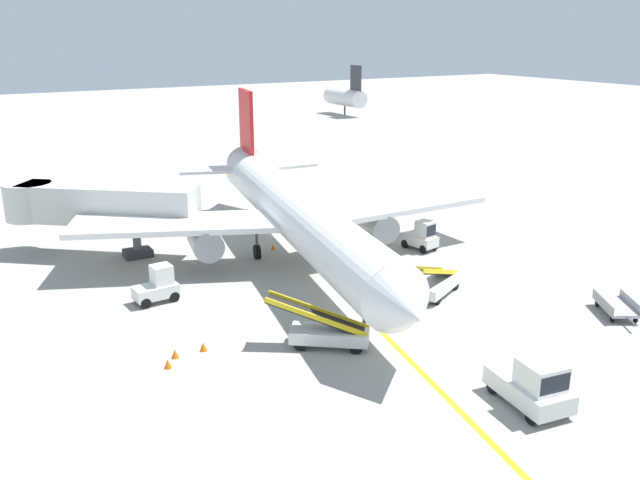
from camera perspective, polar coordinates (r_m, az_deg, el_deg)
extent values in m
plane|color=#9E9B93|center=(34.60, 4.10, -7.71)|extent=(300.00, 300.00, 0.00)
cube|color=yellow|center=(39.23, 1.99, -4.52)|extent=(15.63, 78.57, 0.01)
cylinder|color=white|center=(42.85, -1.99, 2.26)|extent=(8.99, 30.08, 3.30)
cone|color=white|center=(28.55, 7.51, -5.89)|extent=(3.63, 2.98, 3.23)
cone|color=white|center=(58.27, -6.70, 6.65)|extent=(3.61, 3.35, 3.14)
cube|color=white|center=(46.90, 6.28, 3.01)|extent=(13.07, 4.61, 0.36)
cylinder|color=gray|center=(45.63, 4.89, 1.33)|extent=(2.48, 3.50, 1.90)
cube|color=white|center=(42.95, -12.19, 1.35)|extent=(13.68, 9.14, 0.36)
cylinder|color=gray|center=(42.49, -9.74, -0.09)|extent=(2.48, 3.50, 1.90)
cube|color=red|center=(55.37, -6.30, 9.93)|extent=(1.04, 3.98, 5.20)
cube|color=white|center=(56.30, -3.09, 6.36)|extent=(5.31, 2.47, 0.24)
cube|color=white|center=(55.02, -9.14, 5.90)|extent=(5.63, 3.78, 0.24)
cylinder|color=#4C4C51|center=(33.22, 3.82, -5.86)|extent=(0.20, 0.20, 3.12)
cylinder|color=black|center=(33.75, 3.78, -7.86)|extent=(0.45, 0.62, 0.56)
cylinder|color=#4C4C51|center=(45.84, -0.06, 0.84)|extent=(0.20, 0.20, 3.12)
cylinder|color=black|center=(46.17, -0.06, -0.45)|extent=(0.53, 1.01, 0.96)
cylinder|color=#4C4C51|center=(44.69, -5.41, 0.31)|extent=(0.20, 0.20, 3.12)
cylinder|color=black|center=(45.02, -5.37, -1.00)|extent=(0.53, 1.01, 0.96)
cube|color=black|center=(30.09, 5.87, -3.86)|extent=(2.94, 1.52, 0.60)
cube|color=beige|center=(46.78, -17.58, 2.94)|extent=(11.03, 9.47, 2.50)
cylinder|color=beige|center=(49.52, -23.53, 3.07)|extent=(3.20, 3.20, 2.50)
cylinder|color=#59595B|center=(46.67, -15.31, 0.01)|extent=(0.56, 0.56, 2.35)
cube|color=#333338|center=(46.95, -15.22, -1.07)|extent=(1.80, 1.40, 0.50)
cube|color=silver|center=(29.27, 17.32, -11.98)|extent=(2.35, 3.81, 0.80)
cube|color=silver|center=(28.41, 18.30, -10.84)|extent=(1.72, 1.80, 1.10)
cube|color=black|center=(27.92, 19.34, -11.49)|extent=(1.42, 0.26, 0.77)
cylinder|color=black|center=(29.15, 20.10, -13.31)|extent=(0.30, 0.62, 0.60)
cylinder|color=black|center=(28.19, 17.58, -14.17)|extent=(0.30, 0.62, 0.60)
cylinder|color=black|center=(30.76, 16.94, -11.27)|extent=(0.30, 0.62, 0.60)
cylinder|color=black|center=(29.85, 14.47, -11.98)|extent=(0.30, 0.62, 0.60)
cube|color=silver|center=(47.25, 8.49, 0.00)|extent=(1.76, 2.61, 0.70)
cube|color=silver|center=(46.74, 8.93, 0.94)|extent=(1.24, 1.27, 1.10)
cube|color=black|center=(46.42, 9.42, 0.80)|extent=(0.97, 0.27, 0.77)
cylinder|color=black|center=(47.26, 9.68, -0.50)|extent=(0.34, 0.63, 0.60)
cylinder|color=black|center=(46.44, 8.82, -0.78)|extent=(0.34, 0.63, 0.60)
cylinder|color=black|center=(48.28, 8.14, -0.04)|extent=(0.34, 0.63, 0.60)
cylinder|color=black|center=(47.48, 7.27, -0.31)|extent=(0.34, 0.63, 0.60)
cube|color=silver|center=(38.86, -13.81, -4.24)|extent=(2.51, 1.51, 0.70)
cube|color=silver|center=(38.68, -13.32, -2.88)|extent=(1.17, 1.13, 1.10)
cube|color=black|center=(38.85, -12.62, -2.74)|extent=(0.17, 0.98, 0.77)
cylinder|color=black|center=(39.74, -12.94, -4.23)|extent=(0.62, 0.27, 0.60)
cylinder|color=black|center=(38.78, -12.31, -4.73)|extent=(0.62, 0.27, 0.60)
cylinder|color=black|center=(39.21, -15.21, -4.71)|extent=(0.62, 0.27, 0.60)
cylinder|color=black|center=(38.24, -14.63, -5.24)|extent=(0.62, 0.27, 0.60)
cube|color=silver|center=(32.70, 0.83, -8.06)|extent=(3.94, 3.48, 0.60)
cylinder|color=black|center=(32.42, -1.66, -8.90)|extent=(0.61, 0.54, 0.60)
cylinder|color=black|center=(33.56, -1.33, -7.94)|extent=(0.61, 0.54, 0.60)
cylinder|color=black|center=(32.16, 3.09, -9.15)|extent=(0.61, 0.54, 0.60)
cylinder|color=black|center=(33.30, 3.25, -8.17)|extent=(0.61, 0.54, 0.60)
cube|color=black|center=(32.37, -0.22, -6.49)|extent=(4.53, 3.72, 1.76)
cube|color=yellow|center=(31.91, -0.33, -6.61)|extent=(4.06, 3.08, 1.84)
cube|color=yellow|center=(32.73, -0.12, -5.98)|extent=(4.06, 3.08, 1.84)
cube|color=silver|center=(39.40, 9.91, -3.76)|extent=(4.06, 3.08, 0.60)
cylinder|color=black|center=(38.14, 9.97, -4.98)|extent=(0.63, 0.47, 0.60)
cylinder|color=black|center=(38.60, 8.23, -4.61)|extent=(0.63, 0.47, 0.60)
cylinder|color=black|center=(40.44, 11.47, -3.74)|extent=(0.63, 0.47, 0.60)
cylinder|color=black|center=(40.88, 9.81, -3.40)|extent=(0.63, 0.47, 0.60)
cube|color=black|center=(38.54, 9.63, -2.71)|extent=(4.85, 3.09, 1.76)
cube|color=yellow|center=(38.34, 10.26, -2.67)|extent=(4.50, 2.37, 1.84)
cube|color=yellow|center=(38.67, 9.03, -2.43)|extent=(4.50, 2.37, 1.84)
cube|color=#A5A5A8|center=(39.60, 23.90, -5.20)|extent=(2.71, 3.17, 0.16)
cube|color=#4C4C51|center=(38.06, 24.95, -6.29)|extent=(0.53, 0.82, 0.08)
cylinder|color=#4C4C51|center=(37.69, 25.22, -6.56)|extent=(0.12, 0.12, 0.05)
cube|color=gray|center=(39.82, 24.94, -4.84)|extent=(1.47, 2.44, 0.50)
cube|color=gray|center=(39.22, 22.94, -4.90)|extent=(1.47, 2.44, 0.50)
cylinder|color=black|center=(39.06, 25.25, -6.11)|extent=(0.29, 0.37, 0.36)
cylinder|color=black|center=(38.58, 23.62, -6.18)|extent=(0.29, 0.37, 0.36)
cylinder|color=black|center=(40.82, 24.08, -4.96)|extent=(0.29, 0.37, 0.36)
cylinder|color=black|center=(40.36, 22.51, -5.01)|extent=(0.29, 0.37, 0.36)
cylinder|color=#26262D|center=(39.73, 3.30, -3.60)|extent=(0.24, 0.24, 0.85)
cube|color=green|center=(39.48, 3.32, -2.64)|extent=(0.36, 0.22, 0.56)
sphere|color=#9E7051|center=(39.35, 3.33, -2.11)|extent=(0.20, 0.20, 0.20)
sphere|color=yellow|center=(39.33, 3.33, -2.03)|extent=(0.24, 0.24, 0.24)
cone|color=orange|center=(46.76, -4.03, -0.59)|extent=(0.36, 0.36, 0.44)
cone|color=orange|center=(32.89, -9.89, -8.92)|extent=(0.36, 0.36, 0.44)
cone|color=orange|center=(31.66, -12.81, -10.22)|extent=(0.36, 0.36, 0.44)
cone|color=orange|center=(32.49, -12.23, -9.42)|extent=(0.36, 0.36, 0.44)
cylinder|color=silver|center=(121.84, 2.13, 12.04)|extent=(3.00, 10.00, 3.00)
cylinder|color=#3F3F3F|center=(122.08, 2.12, 10.96)|extent=(0.30, 0.30, 1.60)
cube|color=#333338|center=(118.60, 3.07, 13.57)|extent=(0.24, 3.20, 4.40)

